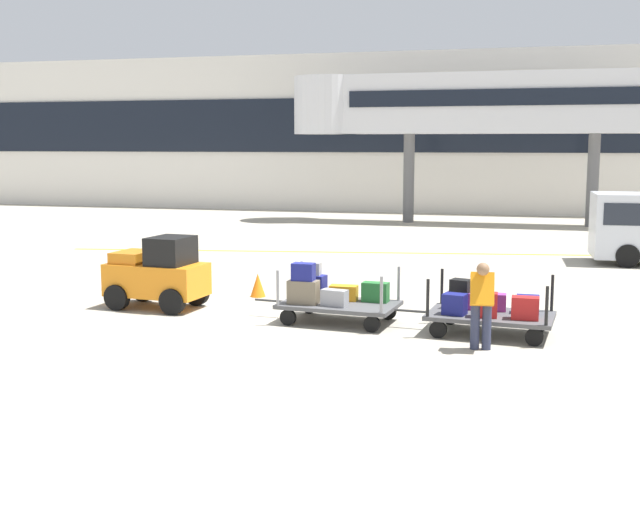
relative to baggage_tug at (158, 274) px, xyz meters
name	(u,v)px	position (x,y,z in m)	size (l,w,h in m)	color
ground_plane	(292,311)	(2.92, 0.43, -0.75)	(120.00, 120.00, 0.00)	#A8A08E
apron_lead_line	(388,253)	(3.35, 9.99, -0.75)	(21.25, 0.20, 0.01)	yellow
terminal_building	(434,133)	(2.92, 26.41, 3.35)	(58.56, 2.51, 8.19)	silver
jet_bridge	(461,105)	(4.76, 20.42, 4.48)	(16.52, 3.00, 6.59)	silver
baggage_tug	(158,274)	(0.00, 0.00, 0.00)	(2.20, 1.40, 1.58)	orange
baggage_cart_lead	(331,295)	(3.97, -0.37, -0.22)	(3.06, 1.61, 1.22)	#4C4C4F
baggage_cart_middle	(489,309)	(7.11, -0.69, -0.27)	(3.06, 1.61, 1.10)	#4C4C4F
baggage_handler	(482,301)	(7.03, -1.91, 0.11)	(0.44, 0.46, 1.56)	#2D334C
safety_cone_near	(258,285)	(1.68, 1.76, -0.48)	(0.36, 0.36, 0.55)	orange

